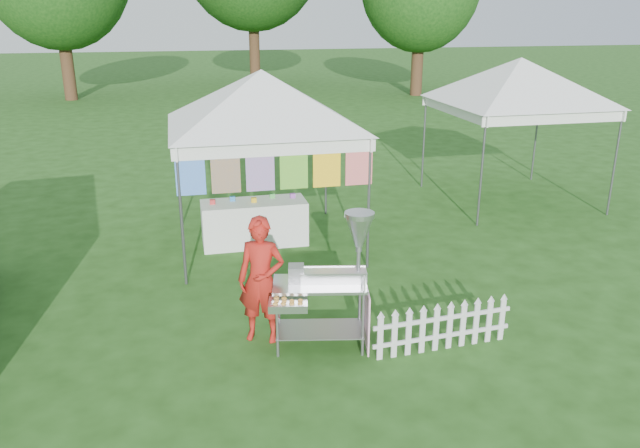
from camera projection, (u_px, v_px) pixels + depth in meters
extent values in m
plane|color=#204513|center=(307.00, 341.00, 7.76)|extent=(120.00, 120.00, 0.00)
cylinder|color=#59595E|center=(181.00, 218.00, 9.04)|extent=(0.04, 0.04, 2.10)
cylinder|color=#59595E|center=(369.00, 205.00, 9.64)|extent=(0.04, 0.04, 2.10)
cylinder|color=#59595E|center=(178.00, 171.00, 11.65)|extent=(0.04, 0.04, 2.10)
cylinder|color=#59595E|center=(326.00, 163.00, 12.26)|extent=(0.04, 0.04, 2.10)
cube|color=white|center=(277.00, 149.00, 9.03)|extent=(3.00, 0.03, 0.22)
cube|color=white|center=(252.00, 118.00, 11.65)|extent=(3.00, 0.03, 0.22)
pyramid|color=white|center=(261.00, 69.00, 10.01)|extent=(4.24, 4.24, 0.90)
cylinder|color=#59595E|center=(276.00, 143.00, 9.00)|extent=(3.00, 0.03, 0.03)
cube|color=blue|center=(190.00, 171.00, 8.85)|extent=(0.42, 0.01, 0.70)
cube|color=#FF9E0D|center=(226.00, 170.00, 8.96)|extent=(0.42, 0.01, 0.70)
cube|color=#30A4B4|center=(260.00, 168.00, 9.07)|extent=(0.42, 0.01, 0.70)
cube|color=#178A30|center=(294.00, 166.00, 9.17)|extent=(0.42, 0.01, 0.70)
cube|color=orange|center=(327.00, 164.00, 9.28)|extent=(0.42, 0.01, 0.70)
cube|color=#D91B9E|center=(359.00, 162.00, 9.38)|extent=(0.42, 0.01, 0.70)
cylinder|color=#59595E|center=(482.00, 172.00, 11.59)|extent=(0.04, 0.04, 2.10)
cylinder|color=#59595E|center=(615.00, 164.00, 12.19)|extent=(0.04, 0.04, 2.10)
cylinder|color=#59595E|center=(424.00, 142.00, 14.21)|extent=(0.04, 0.04, 2.10)
cylinder|color=#59595E|center=(536.00, 137.00, 14.81)|extent=(0.04, 0.04, 2.10)
cube|color=white|center=(556.00, 118.00, 11.58)|extent=(3.00, 0.03, 0.22)
cube|color=white|center=(484.00, 98.00, 14.20)|extent=(3.00, 0.03, 0.22)
pyramid|color=white|center=(522.00, 57.00, 12.57)|extent=(4.24, 4.24, 0.90)
cylinder|color=#59595E|center=(556.00, 114.00, 11.56)|extent=(3.00, 0.03, 0.03)
cylinder|color=#3D2716|center=(66.00, 55.00, 27.96)|extent=(0.56, 0.56, 3.96)
cylinder|color=#3D2716|center=(254.00, 39.00, 33.42)|extent=(0.56, 0.56, 4.84)
cylinder|color=#3D2716|center=(417.00, 58.00, 29.59)|extent=(0.56, 0.56, 3.52)
cylinder|color=gray|center=(277.00, 325.00, 7.28)|extent=(0.04, 0.04, 0.83)
cylinder|color=gray|center=(363.00, 324.00, 7.31)|extent=(0.04, 0.04, 0.83)
cylinder|color=gray|center=(279.00, 308.00, 7.71)|extent=(0.04, 0.04, 0.83)
cylinder|color=gray|center=(360.00, 307.00, 7.74)|extent=(0.04, 0.04, 0.83)
cube|color=gray|center=(320.00, 329.00, 7.57)|extent=(1.13, 0.72, 0.01)
cube|color=#B7B7BC|center=(320.00, 284.00, 7.37)|extent=(1.19, 0.76, 0.04)
cube|color=#B7B7BC|center=(333.00, 276.00, 7.39)|extent=(0.81, 0.38, 0.14)
cube|color=gray|center=(296.00, 274.00, 7.37)|extent=(0.22, 0.23, 0.20)
cylinder|color=gray|center=(359.00, 250.00, 7.30)|extent=(0.05, 0.05, 0.83)
cone|color=#B7B7BC|center=(359.00, 231.00, 7.22)|extent=(0.39, 0.39, 0.37)
cylinder|color=#B7B7BC|center=(360.00, 215.00, 7.15)|extent=(0.41, 0.41, 0.06)
cube|color=#B7B7BC|center=(288.00, 305.00, 7.06)|extent=(0.49, 0.36, 0.09)
cube|color=#FFABD5|center=(366.00, 315.00, 7.52)|extent=(0.15, 0.68, 0.75)
cube|color=white|center=(365.00, 284.00, 7.11)|extent=(0.04, 0.13, 0.17)
imported|color=#AC1D15|center=(261.00, 280.00, 7.56)|extent=(0.68, 0.57, 1.59)
cube|color=silver|center=(380.00, 338.00, 7.26)|extent=(0.07, 0.02, 0.56)
cube|color=silver|center=(394.00, 336.00, 7.31)|extent=(0.07, 0.02, 0.56)
cube|color=silver|center=(408.00, 334.00, 7.36)|extent=(0.07, 0.02, 0.56)
cube|color=silver|center=(422.00, 332.00, 7.41)|extent=(0.07, 0.02, 0.56)
cube|color=silver|center=(436.00, 330.00, 7.46)|extent=(0.07, 0.02, 0.56)
cube|color=silver|center=(449.00, 328.00, 7.51)|extent=(0.07, 0.02, 0.56)
cube|color=silver|center=(463.00, 325.00, 7.55)|extent=(0.07, 0.02, 0.56)
cube|color=silver|center=(476.00, 323.00, 7.60)|extent=(0.07, 0.02, 0.56)
cube|color=silver|center=(489.00, 321.00, 7.65)|extent=(0.07, 0.02, 0.56)
cube|color=silver|center=(502.00, 319.00, 7.70)|extent=(0.07, 0.02, 0.56)
cube|color=silver|center=(442.00, 336.00, 7.51)|extent=(1.80, 0.15, 0.05)
cube|color=silver|center=(444.00, 318.00, 7.43)|extent=(1.80, 0.15, 0.05)
cube|color=white|center=(254.00, 223.00, 10.88)|extent=(1.80, 0.70, 0.77)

